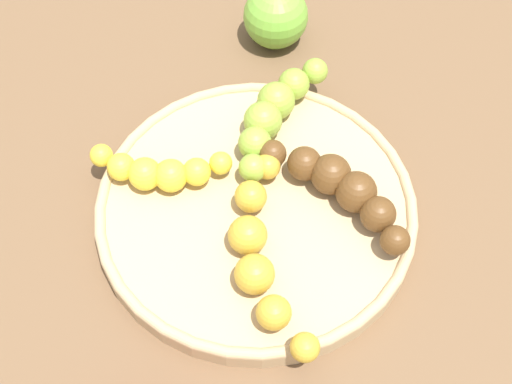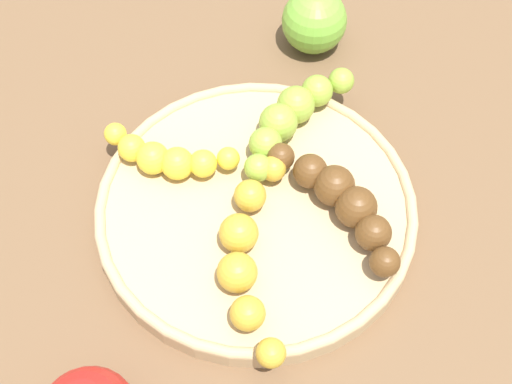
{
  "view_description": "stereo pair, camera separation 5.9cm",
  "coord_description": "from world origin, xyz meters",
  "px_view_note": "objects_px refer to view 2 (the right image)",
  "views": [
    {
      "loc": [
        0.19,
        0.26,
        0.53
      ],
      "look_at": [
        0.0,
        0.0,
        0.04
      ],
      "focal_mm": 48.19,
      "sensor_mm": 36.0,
      "label": 1
    },
    {
      "loc": [
        0.14,
        0.29,
        0.53
      ],
      "look_at": [
        0.0,
        0.0,
        0.04
      ],
      "focal_mm": 48.19,
      "sensor_mm": 36.0,
      "label": 2
    }
  ],
  "objects_px": {
    "banana_spotted": "(248,253)",
    "fruit_bowl": "(256,208)",
    "apple_green": "(314,21)",
    "banana_overripe": "(341,199)",
    "banana_green": "(291,116)",
    "banana_yellow": "(167,157)"
  },
  "relations": [
    {
      "from": "banana_green",
      "to": "apple_green",
      "type": "height_order",
      "value": "apple_green"
    },
    {
      "from": "fruit_bowl",
      "to": "banana_green",
      "type": "bearing_deg",
      "value": -136.21
    },
    {
      "from": "fruit_bowl",
      "to": "banana_overripe",
      "type": "relative_size",
      "value": 1.83
    },
    {
      "from": "banana_overripe",
      "to": "banana_green",
      "type": "distance_m",
      "value": 0.1
    },
    {
      "from": "banana_spotted",
      "to": "apple_green",
      "type": "distance_m",
      "value": 0.28
    },
    {
      "from": "fruit_bowl",
      "to": "banana_spotted",
      "type": "height_order",
      "value": "banana_spotted"
    },
    {
      "from": "banana_green",
      "to": "banana_spotted",
      "type": "bearing_deg",
      "value": 112.54
    },
    {
      "from": "banana_spotted",
      "to": "apple_green",
      "type": "relative_size",
      "value": 2.56
    },
    {
      "from": "apple_green",
      "to": "banana_spotted",
      "type": "bearing_deg",
      "value": 50.98
    },
    {
      "from": "fruit_bowl",
      "to": "banana_yellow",
      "type": "bearing_deg",
      "value": -52.12
    },
    {
      "from": "banana_yellow",
      "to": "banana_overripe",
      "type": "relative_size",
      "value": 0.67
    },
    {
      "from": "banana_overripe",
      "to": "banana_green",
      "type": "height_order",
      "value": "same"
    },
    {
      "from": "banana_yellow",
      "to": "banana_overripe",
      "type": "xyz_separation_m",
      "value": [
        -0.12,
        0.11,
        0.0
      ]
    },
    {
      "from": "banana_spotted",
      "to": "fruit_bowl",
      "type": "bearing_deg",
      "value": -95.43
    },
    {
      "from": "banana_spotted",
      "to": "banana_overripe",
      "type": "distance_m",
      "value": 0.09
    },
    {
      "from": "banana_yellow",
      "to": "apple_green",
      "type": "distance_m",
      "value": 0.22
    },
    {
      "from": "banana_yellow",
      "to": "apple_green",
      "type": "height_order",
      "value": "apple_green"
    },
    {
      "from": "banana_spotted",
      "to": "banana_overripe",
      "type": "relative_size",
      "value": 1.12
    },
    {
      "from": "banana_overripe",
      "to": "banana_yellow",
      "type": "bearing_deg",
      "value": 124.72
    },
    {
      "from": "banana_spotted",
      "to": "banana_yellow",
      "type": "bearing_deg",
      "value": -52.05
    },
    {
      "from": "banana_overripe",
      "to": "fruit_bowl",
      "type": "bearing_deg",
      "value": 136.53
    },
    {
      "from": "banana_yellow",
      "to": "banana_overripe",
      "type": "distance_m",
      "value": 0.16
    }
  ]
}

